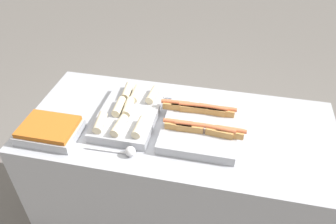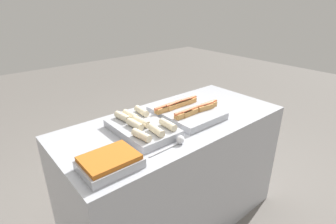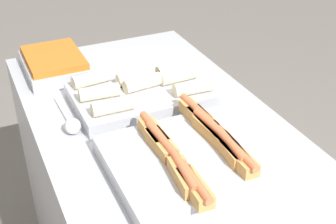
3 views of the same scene
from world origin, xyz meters
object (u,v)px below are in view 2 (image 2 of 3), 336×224
at_px(tray_hotdogs, 186,111).
at_px(serving_spoon_near, 178,141).
at_px(tray_wraps, 142,127).
at_px(tray_side_front, 110,162).

bearing_deg(tray_hotdogs, serving_spoon_near, -139.79).
bearing_deg(serving_spoon_near, tray_hotdogs, 40.21).
bearing_deg(tray_wraps, tray_side_front, -147.95).
relative_size(tray_side_front, serving_spoon_near, 1.14).
distance_m(tray_wraps, tray_side_front, 0.41).
bearing_deg(tray_hotdogs, tray_wraps, -179.48).
bearing_deg(tray_side_front, tray_hotdogs, 16.72).
bearing_deg(serving_spoon_near, tray_wraps, 105.53).
bearing_deg(tray_side_front, serving_spoon_near, -6.16).
xyz_separation_m(tray_wraps, serving_spoon_near, (0.07, -0.26, -0.01)).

